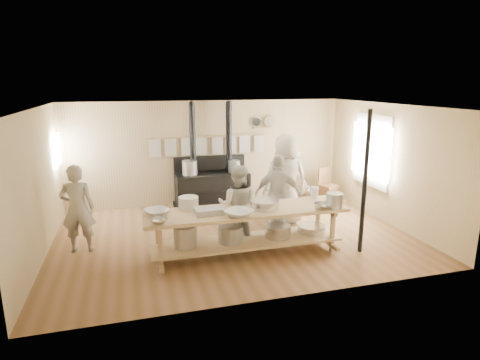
% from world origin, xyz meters
% --- Properties ---
extents(ground, '(7.00, 7.00, 0.00)m').
position_xyz_m(ground, '(0.00, 0.00, 0.00)').
color(ground, brown).
rests_on(ground, ground).
extents(room_shell, '(7.00, 7.00, 7.00)m').
position_xyz_m(room_shell, '(0.00, 0.00, 1.62)').
color(room_shell, tan).
rests_on(room_shell, ground).
extents(window_right, '(0.09, 1.50, 1.65)m').
position_xyz_m(window_right, '(3.47, 0.60, 1.50)').
color(window_right, beige).
rests_on(window_right, ground).
extents(left_opening, '(0.00, 0.90, 0.90)m').
position_xyz_m(left_opening, '(-3.45, 2.00, 1.60)').
color(left_opening, white).
rests_on(left_opening, ground).
extents(stove, '(1.90, 0.75, 2.60)m').
position_xyz_m(stove, '(-0.01, 2.12, 0.52)').
color(stove, black).
rests_on(stove, ground).
extents(towel_rail, '(3.00, 0.04, 0.47)m').
position_xyz_m(towel_rail, '(-0.00, 2.40, 1.55)').
color(towel_rail, tan).
rests_on(towel_rail, ground).
extents(back_wall_shelf, '(0.63, 0.14, 0.32)m').
position_xyz_m(back_wall_shelf, '(1.46, 2.43, 2.00)').
color(back_wall_shelf, tan).
rests_on(back_wall_shelf, ground).
extents(prep_table, '(3.60, 0.90, 0.85)m').
position_xyz_m(prep_table, '(-0.01, -0.90, 0.52)').
color(prep_table, tan).
rests_on(prep_table, ground).
extents(support_post, '(0.08, 0.08, 2.60)m').
position_xyz_m(support_post, '(2.05, -1.35, 1.30)').
color(support_post, black).
rests_on(support_post, ground).
extents(cook_far_left, '(0.62, 0.43, 1.64)m').
position_xyz_m(cook_far_left, '(-2.90, 0.05, 0.82)').
color(cook_far_left, beige).
rests_on(cook_far_left, ground).
extents(cook_left, '(0.95, 0.87, 1.57)m').
position_xyz_m(cook_left, '(-0.04, -0.45, 0.79)').
color(cook_left, beige).
rests_on(cook_left, ground).
extents(cook_center, '(1.03, 0.72, 1.98)m').
position_xyz_m(cook_center, '(1.28, 0.46, 0.99)').
color(cook_center, beige).
rests_on(cook_center, ground).
extents(cook_right, '(1.04, 0.80, 1.65)m').
position_xyz_m(cook_right, '(0.91, -0.11, 0.82)').
color(cook_right, beige).
rests_on(cook_right, ground).
extents(cook_by_window, '(1.18, 0.79, 1.69)m').
position_xyz_m(cook_by_window, '(1.50, 0.90, 0.84)').
color(cook_by_window, beige).
rests_on(cook_by_window, ground).
extents(chair, '(0.51, 0.51, 0.86)m').
position_xyz_m(chair, '(3.02, 1.77, 0.25)').
color(chair, brown).
rests_on(chair, ground).
extents(bowl_white_a, '(0.53, 0.53, 0.10)m').
position_xyz_m(bowl_white_a, '(-1.55, -0.77, 0.90)').
color(bowl_white_a, white).
rests_on(bowl_white_a, prep_table).
extents(bowl_steel_a, '(0.37, 0.37, 0.08)m').
position_xyz_m(bowl_steel_a, '(-1.55, -1.23, 0.89)').
color(bowl_steel_a, silver).
rests_on(bowl_steel_a, prep_table).
extents(bowl_white_b, '(0.64, 0.64, 0.11)m').
position_xyz_m(bowl_white_b, '(-0.23, -1.23, 0.91)').
color(bowl_white_b, white).
rests_on(bowl_white_b, prep_table).
extents(bowl_steel_b, '(0.36, 0.36, 0.10)m').
position_xyz_m(bowl_steel_b, '(1.31, -1.23, 0.90)').
color(bowl_steel_b, silver).
rests_on(bowl_steel_b, prep_table).
extents(roasting_pan, '(0.50, 0.35, 0.11)m').
position_xyz_m(roasting_pan, '(-0.69, -0.97, 0.90)').
color(roasting_pan, '#B2B2B7').
rests_on(roasting_pan, prep_table).
extents(mixing_bowl_large, '(0.57, 0.57, 0.16)m').
position_xyz_m(mixing_bowl_large, '(0.33, -0.94, 0.93)').
color(mixing_bowl_large, silver).
rests_on(mixing_bowl_large, prep_table).
extents(bucket_galv, '(0.32, 0.32, 0.27)m').
position_xyz_m(bucket_galv, '(1.54, -1.23, 0.99)').
color(bucket_galv, gray).
rests_on(bucket_galv, prep_table).
extents(deep_bowl_enamel, '(0.41, 0.41, 0.22)m').
position_xyz_m(deep_bowl_enamel, '(-0.98, -0.58, 0.96)').
color(deep_bowl_enamel, white).
rests_on(deep_bowl_enamel, prep_table).
extents(pitcher, '(0.15, 0.15, 0.23)m').
position_xyz_m(pitcher, '(1.47, -0.57, 0.96)').
color(pitcher, white).
rests_on(pitcher, prep_table).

